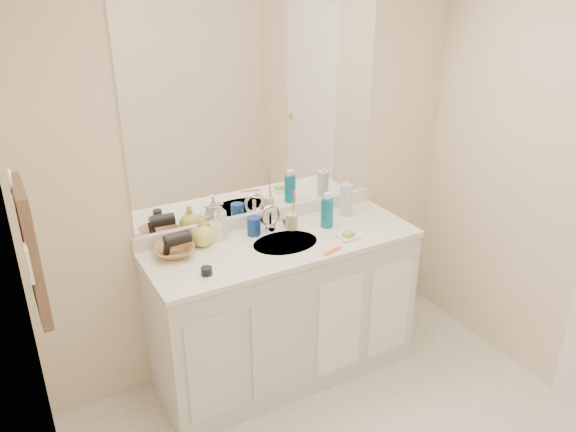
{
  "coord_description": "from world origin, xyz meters",
  "views": [
    {
      "loc": [
        -1.32,
        -1.39,
        2.26
      ],
      "look_at": [
        0.0,
        0.97,
        1.05
      ],
      "focal_mm": 35.0,
      "sensor_mm": 36.0,
      "label": 1
    }
  ],
  "objects": [
    {
      "name": "green_soap",
      "position": [
        0.33,
        0.88,
        0.9
      ],
      "size": [
        0.07,
        0.06,
        0.02
      ],
      "primitive_type": "cube",
      "rotation": [
        0.0,
        0.0,
        0.24
      ],
      "color": "#84D333",
      "rests_on": "soap_dish"
    },
    {
      "name": "vanity_cabinet",
      "position": [
        0.0,
        1.02,
        0.42
      ],
      "size": [
        1.5,
        0.55,
        0.85
      ],
      "primitive_type": "cube",
      "color": "silver",
      "rests_on": "floor"
    },
    {
      "name": "switch_plate",
      "position": [
        -1.27,
        0.57,
        1.3
      ],
      "size": [
        0.01,
        0.08,
        0.13
      ],
      "primitive_type": "cube",
      "color": "white",
      "rests_on": "wall_left"
    },
    {
      "name": "orange_comb",
      "position": [
        0.17,
        0.79,
        0.88
      ],
      "size": [
        0.13,
        0.06,
        0.01
      ],
      "primitive_type": "cube",
      "rotation": [
        0.0,
        0.0,
        0.29
      ],
      "color": "orange",
      "rests_on": "countertop"
    },
    {
      "name": "mouthwash_bottle",
      "position": [
        0.31,
        1.07,
        0.97
      ],
      "size": [
        0.07,
        0.07,
        0.17
      ],
      "primitive_type": "cylinder",
      "rotation": [
        0.0,
        0.0,
        -0.04
      ],
      "color": "#0B6787",
      "rests_on": "countertop"
    },
    {
      "name": "soap_dish",
      "position": [
        0.33,
        0.88,
        0.89
      ],
      "size": [
        0.12,
        0.09,
        0.01
      ],
      "primitive_type": "cube",
      "rotation": [
        0.0,
        0.0,
        -0.02
      ],
      "color": "white",
      "rests_on": "countertop"
    },
    {
      "name": "soap_bottle_white",
      "position": [
        -0.28,
        1.24,
        0.99
      ],
      "size": [
        0.09,
        0.09,
        0.21
      ],
      "primitive_type": "imported",
      "rotation": [
        0.0,
        0.0,
        0.04
      ],
      "color": "silver",
      "rests_on": "countertop"
    },
    {
      "name": "towel_ring",
      "position": [
        -1.27,
        0.77,
        1.55
      ],
      "size": [
        0.01,
        0.11,
        0.11
      ],
      "primitive_type": "torus",
      "rotation": [
        0.0,
        1.57,
        0.0
      ],
      "color": "silver",
      "rests_on": "wall_left"
    },
    {
      "name": "wall_left",
      "position": [
        -1.3,
        0.0,
        1.2
      ],
      "size": [
        0.02,
        2.6,
        2.4
      ],
      "primitive_type": "cube",
      "color": "#F4E0BF",
      "rests_on": "floor"
    },
    {
      "name": "mirror",
      "position": [
        0.0,
        1.29,
        1.56
      ],
      "size": [
        1.48,
        0.01,
        1.2
      ],
      "primitive_type": "cube",
      "color": "white",
      "rests_on": "wall_back"
    },
    {
      "name": "backsplash",
      "position": [
        0.0,
        1.29,
        0.92
      ],
      "size": [
        1.52,
        0.03,
        0.08
      ],
      "primitive_type": "cube",
      "color": "white",
      "rests_on": "countertop"
    },
    {
      "name": "toothbrush",
      "position": [
        0.13,
        1.14,
        1.03
      ],
      "size": [
        0.01,
        0.04,
        0.18
      ],
      "primitive_type": "cylinder",
      "rotation": [
        0.14,
        0.0,
        -0.14
      ],
      "color": "#FF437A",
      "rests_on": "tan_cup"
    },
    {
      "name": "hand_towel",
      "position": [
        -1.25,
        0.77,
        1.25
      ],
      "size": [
        0.04,
        0.32,
        0.55
      ],
      "primitive_type": "cube",
      "color": "#483226",
      "rests_on": "towel_ring"
    },
    {
      "name": "dark_jar",
      "position": [
        -0.5,
        0.89,
        0.9
      ],
      "size": [
        0.07,
        0.07,
        0.04
      ],
      "primitive_type": "cylinder",
      "rotation": [
        0.0,
        0.0,
        -0.31
      ],
      "color": "black",
      "rests_on": "countertop"
    },
    {
      "name": "hair_dryer",
      "position": [
        -0.55,
        1.16,
        0.97
      ],
      "size": [
        0.14,
        0.08,
        0.07
      ],
      "primitive_type": "cylinder",
      "rotation": [
        0.0,
        1.57,
        0.07
      ],
      "color": "black",
      "rests_on": "wicker_basket"
    },
    {
      "name": "wall_back",
      "position": [
        0.0,
        1.3,
        1.2
      ],
      "size": [
        2.6,
        0.02,
        2.4
      ],
      "primitive_type": "cube",
      "color": "#F4E0BF",
      "rests_on": "floor"
    },
    {
      "name": "sink_basin",
      "position": [
        0.0,
        1.0,
        0.87
      ],
      "size": [
        0.37,
        0.37,
        0.02
      ],
      "primitive_type": "cylinder",
      "color": "#B7B1A0",
      "rests_on": "countertop"
    },
    {
      "name": "blue_mug",
      "position": [
        -0.11,
        1.18,
        0.93
      ],
      "size": [
        0.1,
        0.1,
        0.1
      ],
      "primitive_type": "cylinder",
      "rotation": [
        0.0,
        0.0,
        -0.34
      ],
      "color": "navy",
      "rests_on": "countertop"
    },
    {
      "name": "tan_cup",
      "position": [
        0.12,
        1.14,
        0.93
      ],
      "size": [
        0.09,
        0.09,
        0.09
      ],
      "primitive_type": "cylinder",
      "rotation": [
        0.0,
        0.0,
        -0.4
      ],
      "color": "beige",
      "rests_on": "countertop"
    },
    {
      "name": "wicker_basket",
      "position": [
        -0.57,
        1.16,
        0.91
      ],
      "size": [
        0.25,
        0.25,
        0.05
      ],
      "primitive_type": "imported",
      "rotation": [
        0.0,
        0.0,
        -0.24
      ],
      "color": "#AC7845",
      "rests_on": "countertop"
    },
    {
      "name": "soap_bottle_cream",
      "position": [
        -0.31,
        1.22,
        0.96
      ],
      "size": [
        0.09,
        0.09,
        0.15
      ],
      "primitive_type": "imported",
      "rotation": [
        0.0,
        0.0,
        -0.33
      ],
      "color": "#FFFCCF",
      "rests_on": "countertop"
    },
    {
      "name": "countertop",
      "position": [
        0.0,
        1.02,
        0.86
      ],
      "size": [
        1.52,
        0.57,
        0.03
      ],
      "primitive_type": "cube",
      "color": "white",
      "rests_on": "vanity_cabinet"
    },
    {
      "name": "clear_pump_bottle",
      "position": [
        0.5,
        1.16,
        0.98
      ],
      "size": [
        0.08,
        0.08,
        0.19
      ],
      "primitive_type": "cylinder",
      "rotation": [
        0.0,
        0.0,
        0.14
      ],
      "color": "silver",
      "rests_on": "countertop"
    },
    {
      "name": "faucet",
      "position": [
        0.0,
        1.18,
        0.94
      ],
      "size": [
        0.02,
        0.02,
        0.11
      ],
      "primitive_type": "cylinder",
      "color": "silver",
      "rests_on": "countertop"
    },
    {
      "name": "soap_bottle_yellow",
      "position": [
        -0.41,
        1.2,
        0.96
      ],
      "size": [
        0.13,
        0.13,
        0.16
      ],
      "primitive_type": "imported",
      "rotation": [
        0.0,
        0.0,
        0.02
      ],
      "color": "#DFD657",
      "rests_on": "countertop"
    }
  ]
}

